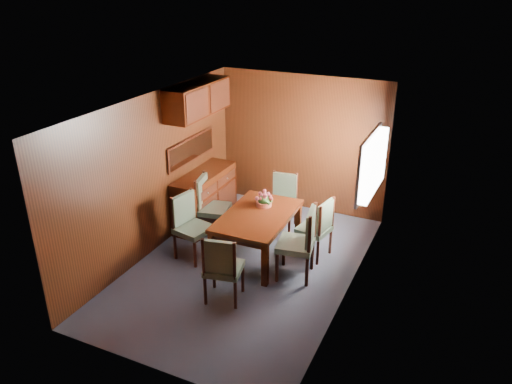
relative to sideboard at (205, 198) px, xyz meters
The scene contains 11 objects.
ground 1.66m from the sideboard, 38.66° to the right, with size 4.50×4.50×0.00m, color #3D4254.
room_shell 1.78m from the sideboard, 30.23° to the right, with size 3.06×4.52×2.41m.
sideboard is the anchor object (origin of this frame).
dining_table 1.43m from the sideboard, 26.61° to the right, with size 0.96×1.51×0.70m.
chair_left_near 1.12m from the sideboard, 71.28° to the right, with size 0.54×0.56×1.01m.
chair_left_far 0.51m from the sideboard, 52.01° to the right, with size 0.56×0.57×1.03m.
chair_right_near 2.24m from the sideboard, 23.49° to the right, with size 0.56×0.58×1.06m.
chair_right_far 2.12m from the sideboard, ahead, with size 0.51×0.52×0.94m.
chair_head 2.30m from the sideboard, 54.32° to the right, with size 0.54×0.53×0.97m.
chair_foot 1.32m from the sideboard, 18.63° to the left, with size 0.48×0.46×0.93m.
flower_centerpiece 1.34m from the sideboard, 15.63° to the right, with size 0.25×0.25×0.25m.
Camera 1 is at (2.74, -5.56, 3.96)m, focal length 35.00 mm.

